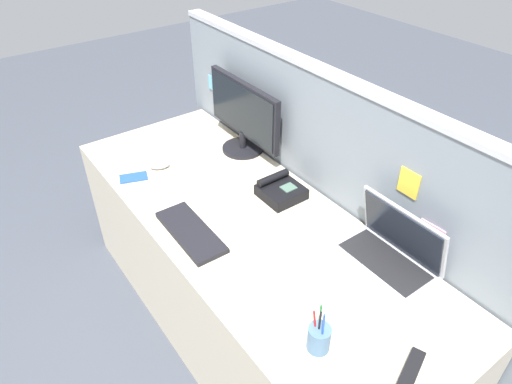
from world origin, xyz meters
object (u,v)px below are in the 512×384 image
desk_phone (280,190)px  cell_phone_blue_case (133,177)px  desktop_monitor (243,114)px  computer_mouse_right_hand (159,165)px  pen_cup (319,338)px  keyboard_main (191,232)px  laptop (391,250)px  tv_remote (410,372)px

desk_phone → cell_phone_blue_case: size_ratio=1.39×
desktop_monitor → computer_mouse_right_hand: (-0.10, -0.45, -0.19)m
pen_cup → keyboard_main: bearing=-175.4°
computer_mouse_right_hand → pen_cup: bearing=18.3°
computer_mouse_right_hand → keyboard_main: bearing=8.3°
computer_mouse_right_hand → pen_cup: size_ratio=0.54×
computer_mouse_right_hand → laptop: bearing=41.6°
desktop_monitor → cell_phone_blue_case: size_ratio=4.22×
keyboard_main → cell_phone_blue_case: (-0.52, -0.02, -0.01)m
desk_phone → computer_mouse_right_hand: 0.64m
desktop_monitor → laptop: bearing=-1.7°
laptop → tv_remote: bearing=-41.4°
desk_phone → pen_cup: bearing=-30.0°
desk_phone → computer_mouse_right_hand: bearing=-147.4°
keyboard_main → cell_phone_blue_case: 0.52m
computer_mouse_right_hand → pen_cup: 1.25m
keyboard_main → computer_mouse_right_hand: computer_mouse_right_hand is taller
laptop → tv_remote: size_ratio=2.22×
laptop → keyboard_main: (-0.59, -0.54, -0.05)m
pen_cup → desk_phone: bearing=150.0°
desk_phone → computer_mouse_right_hand: (-0.54, -0.35, -0.01)m
pen_cup → laptop: bearing=104.6°
keyboard_main → pen_cup: 0.72m
pen_cup → tv_remote: size_ratio=1.09×
tv_remote → laptop: bearing=117.9°
keyboard_main → pen_cup: pen_cup is taller
desk_phone → keyboard_main: 0.47m
computer_mouse_right_hand → desktop_monitor: bearing=98.8°
computer_mouse_right_hand → tv_remote: (1.48, 0.10, -0.01)m
desktop_monitor → computer_mouse_right_hand: size_ratio=5.54×
desktop_monitor → computer_mouse_right_hand: bearing=-102.3°
laptop → cell_phone_blue_case: bearing=-153.2°
cell_phone_blue_case → desktop_monitor: bearing=100.9°
keyboard_main → pen_cup: bearing=5.5°
desktop_monitor → keyboard_main: bearing=-52.8°
laptop → pen_cup: size_ratio=2.04×
laptop → computer_mouse_right_hand: (-1.12, -0.42, -0.05)m
keyboard_main → cell_phone_blue_case: bearing=-176.5°
desktop_monitor → cell_phone_blue_case: desktop_monitor is taller
laptop → desk_phone: size_ratio=2.07×
desktop_monitor → cell_phone_blue_case: bearing=-98.7°
desktop_monitor → tv_remote: desktop_monitor is taller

